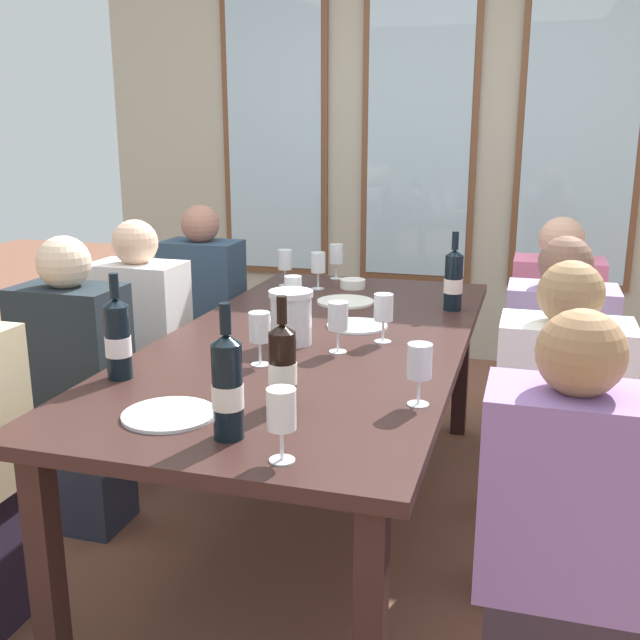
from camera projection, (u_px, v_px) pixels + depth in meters
name	position (u px, v px, depth m)	size (l,w,h in m)	color
ground_plane	(316.00, 520.00, 2.87)	(12.00, 12.00, 0.00)	brown
back_wall_with_windows	(420.00, 132.00, 4.63)	(4.26, 0.10, 2.90)	#BAB39E
dining_table	(316.00, 355.00, 2.70)	(1.06, 2.24, 0.74)	#351F1B
white_plate_0	(346.00, 302.00, 3.20)	(0.25, 0.25, 0.01)	white
white_plate_1	(169.00, 414.00, 1.95)	(0.25, 0.25, 0.01)	white
white_plate_2	(357.00, 326.00, 2.81)	(0.23, 0.23, 0.01)	white
metal_pitcher	(291.00, 317.00, 2.58)	(0.16, 0.16, 0.19)	silver
wine_bottle_0	(118.00, 338.00, 2.21)	(0.08, 0.08, 0.32)	black
wine_bottle_1	(283.00, 365.00, 1.99)	(0.08, 0.08, 0.31)	black
wine_bottle_2	(227.00, 386.00, 1.78)	(0.08, 0.08, 0.34)	black
wine_bottle_3	(453.00, 280.00, 3.05)	(0.08, 0.08, 0.33)	black
tasting_bowl_0	(353.00, 284.00, 3.49)	(0.12, 0.12, 0.04)	white
tasting_bowl_1	(276.00, 324.00, 2.76)	(0.12, 0.12, 0.05)	white
wine_glass_0	(420.00, 363.00, 2.00)	(0.07, 0.07, 0.17)	white
wine_glass_1	(281.00, 413.00, 1.66)	(0.07, 0.07, 0.17)	white
wine_glass_2	(260.00, 328.00, 2.33)	(0.07, 0.07, 0.17)	white
wine_glass_3	(318.00, 263.00, 3.45)	(0.07, 0.07, 0.17)	white
wine_glass_4	(338.00, 317.00, 2.47)	(0.07, 0.07, 0.17)	white
wine_glass_5	(285.00, 261.00, 3.52)	(0.07, 0.07, 0.17)	white
wine_glass_6	(336.00, 255.00, 3.68)	(0.07, 0.07, 0.17)	white
wine_glass_7	(293.00, 290.00, 2.90)	(0.07, 0.07, 0.17)	white
wine_glass_8	(383.00, 309.00, 2.59)	(0.07, 0.07, 0.17)	white
seated_person_0	(204.00, 320.00, 3.76)	(0.38, 0.24, 1.11)	#342733
seated_person_1	(552.00, 349.00, 3.27)	(0.38, 0.24, 1.11)	#2D2F3B
seated_person_2	(142.00, 355.00, 3.18)	(0.38, 0.24, 1.11)	#30242F
seated_person_3	(554.00, 394.00, 2.72)	(0.38, 0.24, 1.11)	#38353B
seated_person_5	(562.00, 558.00, 1.68)	(0.38, 0.24, 1.11)	#372934
seated_person_6	(75.00, 393.00, 2.72)	(0.38, 0.24, 1.11)	#2B3040
seated_person_7	(557.00, 450.00, 2.25)	(0.38, 0.24, 1.11)	#3A2633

